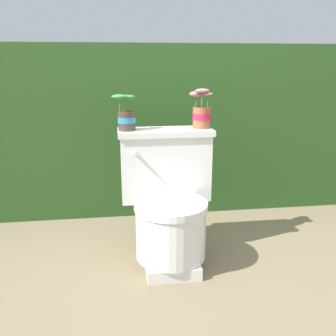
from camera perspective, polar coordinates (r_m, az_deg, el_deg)
ground_plane at (r=2.10m, az=1.17°, el=-14.00°), size 12.00×12.00×0.00m
hedge_backdrop at (r=3.03m, az=-2.31°, el=7.05°), size 3.97×1.05×1.16m
toilet at (r=1.99m, az=0.06°, el=-5.34°), size 0.51×0.50×0.70m
potted_plant_left at (r=1.97m, az=-6.39°, el=7.86°), size 0.12×0.09×0.19m
potted_plant_midleft at (r=2.05m, az=5.14°, el=8.59°), size 0.12×0.11×0.21m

